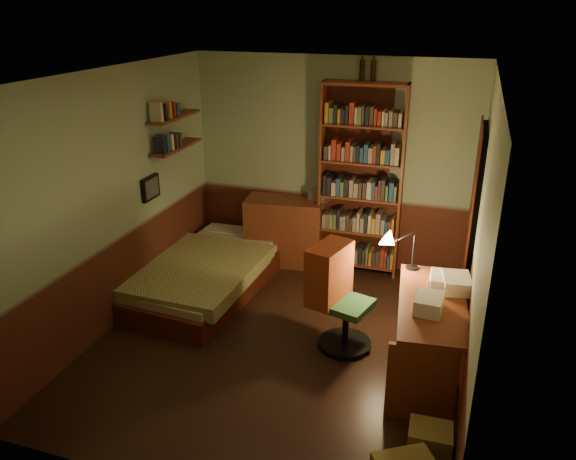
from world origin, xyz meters
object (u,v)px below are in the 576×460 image
(mini_stereo, at_px, (320,195))
(bookshelf, at_px, (361,181))
(desk_lamp, at_px, (414,238))
(desk, at_px, (429,337))
(cardboard_box_b, at_px, (430,440))
(dresser, at_px, (284,231))
(bed, at_px, (206,262))
(office_chair, at_px, (346,306))

(mini_stereo, height_order, bookshelf, bookshelf)
(mini_stereo, bearing_deg, desk_lamp, -27.99)
(desk, bearing_deg, cardboard_box_b, -89.20)
(dresser, height_order, mini_stereo, mini_stereo)
(bookshelf, relative_size, cardboard_box_b, 7.25)
(desk, xyz_separation_m, cardboard_box_b, (0.12, -1.01, -0.26))
(bookshelf, bearing_deg, bed, -149.16)
(bed, relative_size, mini_stereo, 8.90)
(desk_lamp, bearing_deg, desk, -73.96)
(dresser, distance_m, bookshelf, 1.20)
(desk_lamp, xyz_separation_m, cardboard_box_b, (0.37, -1.60, -0.96))
(bed, bearing_deg, office_chair, -16.48)
(mini_stereo, bearing_deg, bookshelf, 14.28)
(desk_lamp, bearing_deg, bookshelf, 113.67)
(mini_stereo, relative_size, desk, 0.18)
(desk, bearing_deg, office_chair, 161.67)
(bed, xyz_separation_m, mini_stereo, (1.08, 1.09, 0.60))
(bookshelf, bearing_deg, desk_lamp, -62.23)
(dresser, distance_m, desk_lamp, 2.24)
(bookshelf, bearing_deg, dresser, -177.57)
(dresser, height_order, desk, dresser)
(dresser, distance_m, office_chair, 2.06)
(bed, distance_m, desk_lamp, 2.51)
(dresser, height_order, office_chair, office_chair)
(dresser, bearing_deg, cardboard_box_b, -61.06)
(desk_lamp, relative_size, cardboard_box_b, 2.02)
(desk, height_order, office_chair, office_chair)
(mini_stereo, relative_size, cardboard_box_b, 0.78)
(dresser, bearing_deg, bookshelf, -2.25)
(dresser, xyz_separation_m, office_chair, (1.19, -1.68, 0.03))
(bed, height_order, desk, desk)
(bed, height_order, bookshelf, bookshelf)
(mini_stereo, bearing_deg, office_chair, -48.49)
(bed, distance_m, bookshelf, 2.08)
(dresser, distance_m, mini_stereo, 0.67)
(bookshelf, relative_size, desk_lamp, 3.59)
(dresser, height_order, desk_lamp, desk_lamp)
(bookshelf, xyz_separation_m, desk_lamp, (0.79, -1.34, -0.09))
(bed, height_order, desk_lamp, desk_lamp)
(mini_stereo, relative_size, desk_lamp, 0.39)
(bed, height_order, cardboard_box_b, bed)
(bookshelf, height_order, office_chair, bookshelf)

